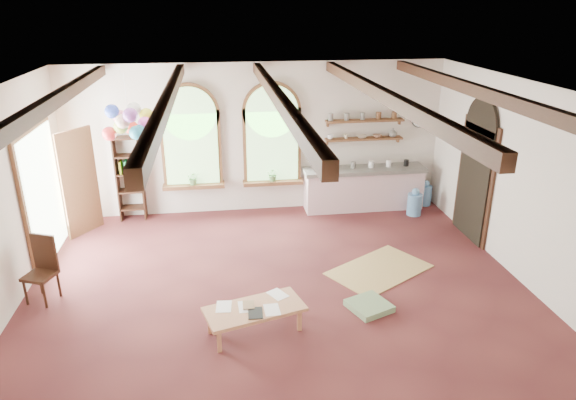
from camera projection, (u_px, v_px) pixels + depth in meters
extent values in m
plane|color=maroon|center=(279.00, 289.00, 8.28)|extent=(8.00, 8.00, 0.00)
cube|color=brown|center=(192.00, 149.00, 10.74)|extent=(1.24, 0.08, 1.64)
cylinder|color=brown|center=(189.00, 113.00, 10.47)|extent=(1.24, 0.08, 1.24)
cube|color=#83BB70|center=(191.00, 149.00, 10.70)|extent=(1.10, 0.04, 1.50)
cube|color=brown|center=(194.00, 186.00, 10.94)|extent=(1.30, 0.28, 0.08)
cube|color=brown|center=(272.00, 146.00, 10.96)|extent=(1.24, 0.08, 1.64)
cylinder|color=brown|center=(272.00, 111.00, 10.69)|extent=(1.24, 0.08, 1.24)
cube|color=#83BB70|center=(272.00, 146.00, 10.93)|extent=(1.10, 0.04, 1.50)
cube|color=brown|center=(273.00, 182.00, 11.17)|extent=(1.30, 0.28, 0.08)
cube|color=brown|center=(43.00, 196.00, 9.00)|extent=(0.10, 1.90, 2.50)
cube|color=black|center=(474.00, 183.00, 9.78)|extent=(0.10, 1.30, 2.40)
cube|color=beige|center=(363.00, 190.00, 11.38)|extent=(2.60, 0.55, 0.86)
cube|color=gray|center=(364.00, 170.00, 11.21)|extent=(2.68, 0.62, 0.08)
cube|color=brown|center=(364.00, 139.00, 11.14)|extent=(1.70, 0.24, 0.04)
cube|color=brown|center=(365.00, 121.00, 10.99)|extent=(1.70, 0.24, 0.04)
cylinder|color=black|center=(419.00, 120.00, 11.24)|extent=(0.32, 0.04, 0.32)
cube|color=#3B1F12|center=(117.00, 179.00, 10.62)|extent=(0.03, 0.32, 1.80)
cube|color=#3B1F12|center=(142.00, 178.00, 10.69)|extent=(0.03, 0.32, 1.80)
cube|color=tan|center=(255.00, 309.00, 7.10)|extent=(1.48, 0.97, 0.05)
cube|color=tan|center=(219.00, 340.00, 6.76)|extent=(0.06, 0.06, 0.34)
cube|color=tan|center=(299.00, 319.00, 7.20)|extent=(0.06, 0.06, 0.34)
cube|color=tan|center=(210.00, 322.00, 7.13)|extent=(0.06, 0.06, 0.34)
cube|color=tan|center=(287.00, 303.00, 7.58)|extent=(0.06, 0.06, 0.34)
cube|color=#3B1F12|center=(40.00, 276.00, 7.82)|extent=(0.54, 0.54, 0.05)
cube|color=#3B1F12|center=(45.00, 252.00, 7.88)|extent=(0.40, 0.19, 0.61)
cube|color=tan|center=(379.00, 270.00, 8.86)|extent=(2.00, 1.78, 0.02)
cube|color=gray|center=(369.00, 306.00, 7.74)|extent=(0.73, 0.73, 0.10)
cylinder|color=#5C92C5|center=(425.00, 195.00, 11.64)|extent=(0.30, 0.30, 0.45)
sphere|color=#5C92C5|center=(426.00, 184.00, 11.54)|extent=(0.16, 0.16, 0.16)
cylinder|color=#5C92C5|center=(414.00, 204.00, 11.09)|extent=(0.31, 0.31, 0.47)
sphere|color=#5C92C5|center=(416.00, 192.00, 10.99)|extent=(0.17, 0.17, 0.17)
cylinder|color=white|center=(126.00, 97.00, 8.95)|extent=(0.01, 0.01, 0.85)
sphere|color=#2B99BE|center=(140.00, 132.00, 9.13)|extent=(0.25, 0.25, 0.25)
sphere|color=#FF54DB|center=(145.00, 124.00, 9.20)|extent=(0.25, 0.25, 0.25)
sphere|color=yellow|center=(146.00, 115.00, 9.31)|extent=(0.25, 0.25, 0.25)
sphere|color=silver|center=(134.00, 109.00, 9.20)|extent=(0.25, 0.25, 0.25)
sphere|color=red|center=(132.00, 128.00, 9.42)|extent=(0.25, 0.25, 0.25)
sphere|color=#4DB56A|center=(122.00, 121.00, 9.39)|extent=(0.25, 0.25, 0.25)
sphere|color=pink|center=(120.00, 117.00, 9.15)|extent=(0.25, 0.25, 0.25)
sphere|color=blue|center=(112.00, 111.00, 9.02)|extent=(0.25, 0.25, 0.25)
sphere|color=#F23538|center=(109.00, 134.00, 9.00)|extent=(0.25, 0.25, 0.25)
sphere|color=#A7C445|center=(121.00, 127.00, 8.97)|extent=(0.25, 0.25, 0.25)
sphere|color=beige|center=(123.00, 121.00, 8.83)|extent=(0.25, 0.25, 0.25)
sphere|color=purple|center=(130.00, 115.00, 8.73)|extent=(0.25, 0.25, 0.25)
sphere|color=#2B99BE|center=(136.00, 133.00, 9.06)|extent=(0.25, 0.25, 0.25)
imported|color=olive|center=(243.00, 305.00, 7.12)|extent=(0.16, 0.23, 0.02)
cube|color=black|center=(255.00, 313.00, 6.96)|extent=(0.21, 0.29, 0.01)
imported|color=#598C4C|center=(193.00, 178.00, 10.85)|extent=(0.27, 0.23, 0.30)
imported|color=#598C4C|center=(273.00, 174.00, 11.07)|extent=(0.27, 0.23, 0.30)
imported|color=white|center=(330.00, 137.00, 11.01)|extent=(0.12, 0.10, 0.10)
imported|color=beige|center=(346.00, 136.00, 11.06)|extent=(0.10, 0.10, 0.09)
imported|color=beige|center=(362.00, 137.00, 11.11)|extent=(0.22, 0.22, 0.05)
imported|color=#8C664C|center=(377.00, 136.00, 11.16)|extent=(0.20, 0.20, 0.06)
imported|color=slate|center=(393.00, 132.00, 11.18)|extent=(0.18, 0.18, 0.19)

